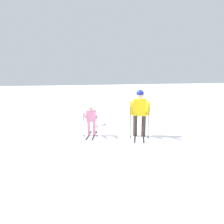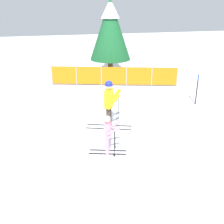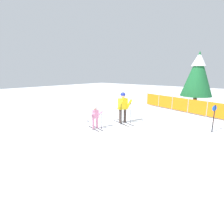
{
  "view_description": "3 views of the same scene",
  "coord_description": "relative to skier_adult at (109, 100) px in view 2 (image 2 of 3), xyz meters",
  "views": [
    {
      "loc": [
        7.89,
        -2.91,
        2.55
      ],
      "look_at": [
        -0.45,
        -1.05,
        0.9
      ],
      "focal_mm": 35.0,
      "sensor_mm": 36.0,
      "label": 1
    },
    {
      "loc": [
        -2.07,
        -9.45,
        4.49
      ],
      "look_at": [
        -0.01,
        -0.98,
        0.98
      ],
      "focal_mm": 45.0,
      "sensor_mm": 36.0,
      "label": 2
    },
    {
      "loc": [
        6.02,
        -8.16,
        2.91
      ],
      "look_at": [
        -0.17,
        -0.75,
        0.74
      ],
      "focal_mm": 28.0,
      "sensor_mm": 36.0,
      "label": 3
    }
  ],
  "objects": [
    {
      "name": "ground_plane",
      "position": [
        -0.11,
        0.09,
        -1.08
      ],
      "size": [
        60.0,
        60.0,
        0.0
      ],
      "primitive_type": "plane",
      "color": "white"
    },
    {
      "name": "skier_adult",
      "position": [
        0.0,
        0.0,
        0.0
      ],
      "size": [
        1.74,
        0.96,
        1.82
      ],
      "rotation": [
        0.0,
        0.0,
        -0.34
      ],
      "color": "black",
      "rests_on": "ground_plane"
    },
    {
      "name": "skier_child",
      "position": [
        -0.47,
        -1.82,
        -0.34
      ],
      "size": [
        1.2,
        0.66,
        1.25
      ],
      "rotation": [
        0.0,
        0.0,
        -0.29
      ],
      "color": "black",
      "rests_on": "ground_plane"
    },
    {
      "name": "safety_fence",
      "position": [
        1.49,
        5.28,
        -0.51
      ],
      "size": [
        6.71,
        2.05,
        1.15
      ],
      "rotation": [
        0.0,
        0.0,
        -0.29
      ],
      "color": "gray",
      "rests_on": "ground_plane"
    },
    {
      "name": "conifer_far",
      "position": [
        1.89,
        7.79,
        1.8
      ],
      "size": [
        2.51,
        2.51,
        4.66
      ],
      "color": "#4C3823",
      "rests_on": "ground_plane"
    },
    {
      "name": "trail_marker",
      "position": [
        4.42,
        1.51,
        -0.22
      ],
      "size": [
        0.16,
        0.25,
        1.39
      ],
      "color": "black",
      "rests_on": "ground_plane"
    },
    {
      "name": "snow_mound",
      "position": [
        -2.3,
        -1.48,
        -1.08
      ],
      "size": [
        1.36,
        1.16,
        0.55
      ],
      "primitive_type": "ellipsoid",
      "color": "white",
      "rests_on": "ground_plane"
    }
  ]
}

